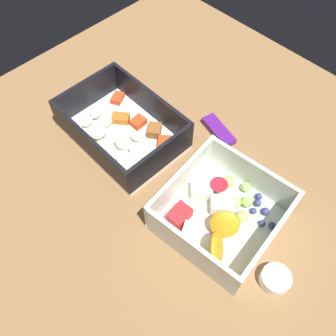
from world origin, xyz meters
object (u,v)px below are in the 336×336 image
object	(u,v)px
candy_bar	(218,131)
paper_cup_liner	(275,279)
pasta_container	(123,129)
fruit_bowl	(220,213)

from	to	relation	value
candy_bar	paper_cup_liner	xyz separation A→B (cm)	(21.99, -13.99, 0.38)
pasta_container	paper_cup_liner	world-z (taller)	pasta_container
pasta_container	paper_cup_liner	xyz separation A→B (cm)	(32.82, -1.85, -1.00)
candy_bar	paper_cup_liner	world-z (taller)	paper_cup_liner
pasta_container	fruit_bowl	bearing A→B (deg)	0.36
pasta_container	fruit_bowl	world-z (taller)	pasta_container
candy_bar	pasta_container	bearing A→B (deg)	-131.74
paper_cup_liner	pasta_container	bearing A→B (deg)	176.77
fruit_bowl	candy_bar	bearing A→B (deg)	131.29
pasta_container	paper_cup_liner	bearing A→B (deg)	-2.37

